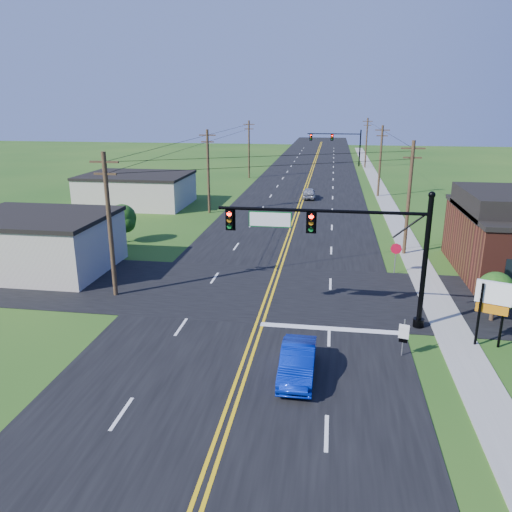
% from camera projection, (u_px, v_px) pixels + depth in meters
% --- Properties ---
extents(ground, '(260.00, 260.00, 0.00)m').
position_uv_depth(ground, '(231.00, 395.00, 20.94)').
color(ground, '#1C4714').
rests_on(ground, ground).
extents(road_main, '(16.00, 220.00, 0.04)m').
position_uv_depth(road_main, '(303.00, 192.00, 68.16)').
color(road_main, black).
rests_on(road_main, ground).
extents(road_cross, '(70.00, 10.00, 0.04)m').
position_uv_depth(road_cross, '(268.00, 292.00, 32.27)').
color(road_cross, black).
rests_on(road_cross, ground).
extents(sidewalk, '(2.00, 160.00, 0.08)m').
position_uv_depth(sidewalk, '(390.00, 209.00, 57.20)').
color(sidewalk, gray).
rests_on(sidewalk, ground).
extents(signal_mast_main, '(11.30, 0.60, 7.48)m').
position_uv_depth(signal_mast_main, '(340.00, 240.00, 26.47)').
color(signal_mast_main, black).
rests_on(signal_mast_main, ground).
extents(signal_mast_far, '(10.98, 0.60, 7.48)m').
position_uv_depth(signal_mast_far, '(337.00, 142.00, 94.52)').
color(signal_mast_far, black).
rests_on(signal_mast_far, ground).
extents(cream_bldg_near, '(10.20, 8.20, 4.10)m').
position_uv_depth(cream_bldg_near, '(38.00, 243.00, 36.00)').
color(cream_bldg_near, beige).
rests_on(cream_bldg_near, ground).
extents(cream_bldg_far, '(12.20, 9.20, 3.70)m').
position_uv_depth(cream_bldg_far, '(137.00, 189.00, 59.01)').
color(cream_bldg_far, beige).
rests_on(cream_bldg_far, ground).
extents(utility_pole_left_a, '(1.80, 0.28, 9.00)m').
position_uv_depth(utility_pole_left_a, '(110.00, 223.00, 30.35)').
color(utility_pole_left_a, '#39241A').
rests_on(utility_pole_left_a, ground).
extents(utility_pole_left_b, '(1.80, 0.28, 9.00)m').
position_uv_depth(utility_pole_left_b, '(208.00, 170.00, 53.97)').
color(utility_pole_left_b, '#39241A').
rests_on(utility_pole_left_b, ground).
extents(utility_pole_left_c, '(1.80, 0.28, 9.00)m').
position_uv_depth(utility_pole_left_c, '(249.00, 148.00, 79.47)').
color(utility_pole_left_c, '#39241A').
rests_on(utility_pole_left_c, ground).
extents(utility_pole_right_a, '(1.80, 0.28, 9.00)m').
position_uv_depth(utility_pole_right_a, '(409.00, 196.00, 38.92)').
color(utility_pole_right_a, '#39241A').
rests_on(utility_pole_right_a, ground).
extents(utility_pole_right_b, '(1.80, 0.28, 9.00)m').
position_uv_depth(utility_pole_right_b, '(380.00, 160.00, 63.48)').
color(utility_pole_right_b, '#39241A').
rests_on(utility_pole_right_b, ground).
extents(utility_pole_right_c, '(1.80, 0.28, 9.00)m').
position_uv_depth(utility_pole_right_c, '(366.00, 142.00, 91.81)').
color(utility_pole_right_c, '#39241A').
rests_on(utility_pole_right_c, ground).
extents(tree_right_back, '(3.00, 3.00, 4.10)m').
position_uv_depth(tree_right_back, '(475.00, 215.00, 42.44)').
color(tree_right_back, '#39241A').
rests_on(tree_right_back, ground).
extents(shrub_corner, '(2.00, 2.00, 2.86)m').
position_uv_depth(shrub_corner, '(496.00, 290.00, 27.50)').
color(shrub_corner, '#39241A').
rests_on(shrub_corner, ground).
extents(tree_left, '(2.40, 2.40, 3.37)m').
position_uv_depth(tree_left, '(122.00, 218.00, 43.09)').
color(tree_left, '#39241A').
rests_on(tree_left, ground).
extents(blue_car, '(1.52, 4.31, 1.42)m').
position_uv_depth(blue_car, '(298.00, 363.00, 22.11)').
color(blue_car, '#07209D').
rests_on(blue_car, ground).
extents(distant_car, '(1.81, 4.10, 1.37)m').
position_uv_depth(distant_car, '(309.00, 193.00, 63.22)').
color(distant_car, '#AFB0B5').
rests_on(distant_car, ground).
extents(route_sign, '(0.47, 0.16, 1.94)m').
position_uv_depth(route_sign, '(404.00, 335.00, 23.79)').
color(route_sign, slate).
rests_on(route_sign, ground).
extents(stop_sign, '(0.79, 0.23, 2.26)m').
position_uv_depth(stop_sign, '(396.00, 252.00, 35.26)').
color(stop_sign, slate).
rests_on(stop_sign, ground).
extents(pylon_sign, '(1.65, 0.81, 3.44)m').
position_uv_depth(pylon_sign, '(493.00, 300.00, 24.36)').
color(pylon_sign, black).
rests_on(pylon_sign, ground).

